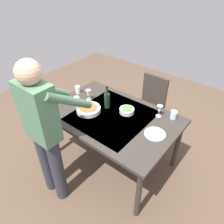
% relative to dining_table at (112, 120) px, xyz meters
% --- Properties ---
extents(ground_plane, '(6.00, 6.00, 0.00)m').
position_rel_dining_table_xyz_m(ground_plane, '(0.00, 0.00, -0.71)').
color(ground_plane, brown).
extents(dining_table, '(1.56, 1.04, 0.78)m').
position_rel_dining_table_xyz_m(dining_table, '(0.00, 0.00, 0.00)').
color(dining_table, '#332D28').
rests_on(dining_table, ground_plane).
extents(chair_near, '(0.40, 0.40, 0.91)m').
position_rel_dining_table_xyz_m(chair_near, '(-0.03, -0.90, -0.18)').
color(chair_near, black).
rests_on(chair_near, ground_plane).
extents(person_server, '(0.42, 0.61, 1.69)m').
position_rel_dining_table_xyz_m(person_server, '(0.21, 0.78, 0.26)').
color(person_server, '#2D2D38').
rests_on(person_server, ground_plane).
extents(wine_bottle, '(0.07, 0.07, 0.30)m').
position_rel_dining_table_xyz_m(wine_bottle, '(0.16, -0.10, 0.18)').
color(wine_bottle, black).
rests_on(wine_bottle, dining_table).
extents(wine_glass_left, '(0.07, 0.07, 0.15)m').
position_rel_dining_table_xyz_m(wine_glass_left, '(0.46, -0.07, 0.18)').
color(wine_glass_left, white).
rests_on(wine_glass_left, dining_table).
extents(wine_glass_right, '(0.07, 0.07, 0.15)m').
position_rel_dining_table_xyz_m(wine_glass_right, '(-0.44, -0.34, 0.18)').
color(wine_glass_right, white).
rests_on(wine_glass_right, dining_table).
extents(water_cup_near_left, '(0.08, 0.08, 0.10)m').
position_rel_dining_table_xyz_m(water_cup_near_left, '(-0.60, -0.41, 0.12)').
color(water_cup_near_left, silver).
rests_on(water_cup_near_left, dining_table).
extents(water_cup_near_right, '(0.07, 0.07, 0.11)m').
position_rel_dining_table_xyz_m(water_cup_near_right, '(0.50, 0.10, 0.13)').
color(water_cup_near_right, silver).
rests_on(water_cup_near_right, dining_table).
extents(water_cup_far_left, '(0.07, 0.07, 0.11)m').
position_rel_dining_table_xyz_m(water_cup_far_left, '(0.70, -0.11, 0.12)').
color(water_cup_far_left, silver).
rests_on(water_cup_far_left, dining_table).
extents(serving_bowl_pasta, '(0.30, 0.30, 0.07)m').
position_rel_dining_table_xyz_m(serving_bowl_pasta, '(0.28, 0.12, 0.10)').
color(serving_bowl_pasta, silver).
rests_on(serving_bowl_pasta, dining_table).
extents(side_bowl_salad, '(0.18, 0.18, 0.07)m').
position_rel_dining_table_xyz_m(side_bowl_salad, '(-0.10, -0.16, 0.10)').
color(side_bowl_salad, silver).
rests_on(side_bowl_salad, dining_table).
extents(dinner_plate_near, '(0.23, 0.23, 0.01)m').
position_rel_dining_table_xyz_m(dinner_plate_near, '(-0.57, -0.03, 0.08)').
color(dinner_plate_near, silver).
rests_on(dinner_plate_near, dining_table).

